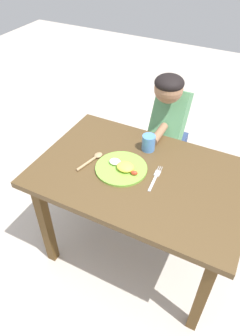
{
  "coord_description": "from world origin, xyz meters",
  "views": [
    {
      "loc": [
        0.44,
        -1.1,
        1.8
      ],
      "look_at": [
        -0.1,
        -0.04,
        0.75
      ],
      "focal_mm": 32.6,
      "sensor_mm": 36.0,
      "label": 1
    }
  ],
  "objects_px": {
    "plate": "(122,168)",
    "drinking_cup": "(149,143)",
    "spoon": "(93,159)",
    "person": "(167,141)",
    "fork": "(155,178)"
  },
  "relations": [
    {
      "from": "spoon",
      "to": "person",
      "type": "bearing_deg",
      "value": -9.54
    },
    {
      "from": "fork",
      "to": "person",
      "type": "xyz_separation_m",
      "value": [
        -0.12,
        0.54,
        -0.16
      ]
    },
    {
      "from": "plate",
      "to": "drinking_cup",
      "type": "relative_size",
      "value": 2.93
    },
    {
      "from": "fork",
      "to": "drinking_cup",
      "type": "xyz_separation_m",
      "value": [
        -0.13,
        0.21,
        0.04
      ]
    },
    {
      "from": "drinking_cup",
      "to": "person",
      "type": "relative_size",
      "value": 0.09
    },
    {
      "from": "spoon",
      "to": "drinking_cup",
      "type": "height_order",
      "value": "drinking_cup"
    },
    {
      "from": "spoon",
      "to": "person",
      "type": "height_order",
      "value": "person"
    },
    {
      "from": "plate",
      "to": "spoon",
      "type": "distance_m",
      "value": 0.18
    },
    {
      "from": "plate",
      "to": "fork",
      "type": "distance_m",
      "value": 0.19
    },
    {
      "from": "spoon",
      "to": "person",
      "type": "distance_m",
      "value": 0.63
    },
    {
      "from": "drinking_cup",
      "to": "person",
      "type": "xyz_separation_m",
      "value": [
        0.01,
        0.33,
        -0.2
      ]
    },
    {
      "from": "fork",
      "to": "drinking_cup",
      "type": "relative_size",
      "value": 2.13
    },
    {
      "from": "person",
      "to": "fork",
      "type": "bearing_deg",
      "value": 102.48
    },
    {
      "from": "plate",
      "to": "drinking_cup",
      "type": "xyz_separation_m",
      "value": [
        0.06,
        0.22,
        0.03
      ]
    },
    {
      "from": "plate",
      "to": "person",
      "type": "distance_m",
      "value": 0.59
    }
  ]
}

